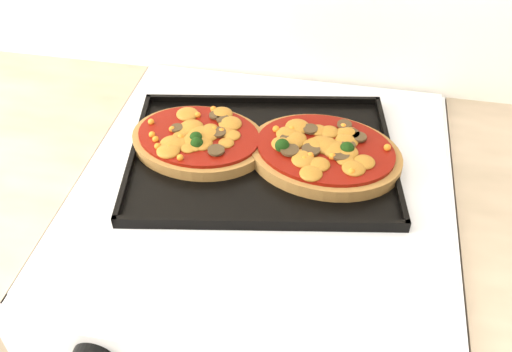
% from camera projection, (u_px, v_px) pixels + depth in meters
% --- Properties ---
extents(stove, '(0.60, 0.60, 0.91)m').
position_uv_depth(stove, '(263.00, 333.00, 1.22)').
color(stove, white).
rests_on(stove, floor).
extents(baking_tray, '(0.48, 0.39, 0.02)m').
position_uv_depth(baking_tray, '(262.00, 155.00, 0.94)').
color(baking_tray, black).
rests_on(baking_tray, stove).
extents(pizza_left, '(0.24, 0.19, 0.03)m').
position_uv_depth(pizza_left, '(199.00, 138.00, 0.95)').
color(pizza_left, '#A9783A').
rests_on(pizza_left, baking_tray).
extents(pizza_right, '(0.27, 0.22, 0.04)m').
position_uv_depth(pizza_right, '(325.00, 152.00, 0.92)').
color(pizza_right, '#A9783A').
rests_on(pizza_right, baking_tray).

